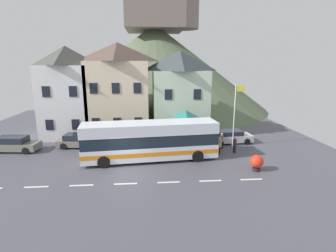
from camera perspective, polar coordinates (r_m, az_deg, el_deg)
ground_plane at (r=20.45m, az=-8.84°, el=-10.31°), size 40.00×60.00×0.07m
townhouse_00 at (r=32.10m, az=-20.87°, el=6.96°), size 5.36×6.03×10.10m
townhouse_01 at (r=31.05m, az=-10.65°, el=7.78°), size 6.73×6.17×10.51m
townhouse_02 at (r=30.99m, az=2.54°, el=7.21°), size 6.19×5.82×9.67m
hilltop_castle at (r=50.11m, az=-2.82°, el=13.14°), size 41.09×41.09×22.68m
transit_bus at (r=22.56m, az=-3.87°, el=-3.30°), size 11.66×3.68×3.32m
bus_shelter at (r=25.68m, az=3.84°, el=1.96°), size 3.60×3.60×3.79m
parked_car_00 at (r=27.61m, az=-18.44°, el=-3.06°), size 4.73×2.23×1.34m
parked_car_01 at (r=28.46m, az=13.41°, el=-2.25°), size 4.44×2.21×1.33m
parked_car_02 at (r=28.98m, az=-30.49°, el=-3.41°), size 4.63×2.25×1.44m
pedestrian_00 at (r=25.29m, az=14.32°, el=-3.92°), size 0.32×0.37×1.52m
pedestrian_01 at (r=26.14m, az=11.62°, el=-2.94°), size 0.33×0.31×1.62m
pedestrian_02 at (r=24.63m, az=11.22°, el=-4.11°), size 0.31×0.32×1.49m
public_bench at (r=27.84m, az=-0.89°, el=-2.64°), size 1.53×0.48×0.87m
flagpole at (r=26.45m, az=14.44°, el=3.13°), size 0.95×0.10×6.19m
harbour_buoy at (r=21.64m, az=18.76°, el=-7.43°), size 1.02×1.02×1.27m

